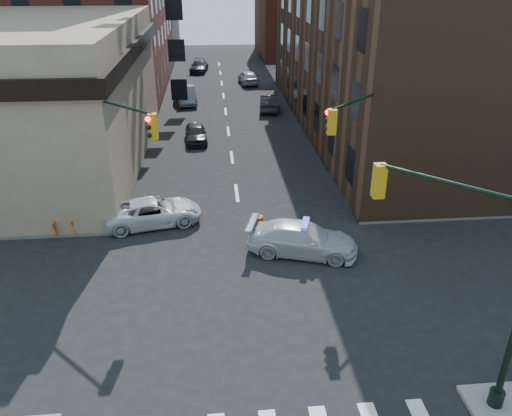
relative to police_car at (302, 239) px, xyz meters
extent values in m
plane|color=black|center=(-2.62, -3.06, -0.73)|extent=(140.00, 140.00, 0.00)
cube|color=gray|center=(20.38, 29.69, -0.65)|extent=(34.00, 54.50, 0.15)
cube|color=#4B301E|center=(10.38, 19.44, 6.27)|extent=(14.00, 34.00, 14.00)
cube|color=maroon|center=(11.38, 54.94, 5.27)|extent=(16.00, 16.00, 12.00)
cylinder|color=black|center=(4.18, -9.36, -0.33)|extent=(0.44, 0.44, 0.50)
cylinder|color=black|center=(2.59, -7.77, 5.92)|extent=(3.27, 3.27, 0.12)
cube|color=#BF8C0C|center=(1.00, -6.18, 5.42)|extent=(0.35, 0.35, 1.05)
sphere|color=#FF0C05|center=(1.16, -6.02, 5.77)|extent=(0.22, 0.22, 0.22)
sphere|color=black|center=(1.16, -6.02, 5.44)|extent=(0.22, 0.22, 0.22)
sphere|color=black|center=(1.16, -6.02, 5.11)|extent=(0.22, 0.22, 0.22)
cylinder|color=black|center=(-9.42, 3.24, 3.42)|extent=(0.20, 0.20, 8.00)
cylinder|color=black|center=(-9.42, 3.24, -0.33)|extent=(0.44, 0.44, 0.50)
cylinder|color=black|center=(-7.83, 1.65, 5.92)|extent=(3.27, 3.27, 0.12)
cube|color=#BF8C0C|center=(-6.23, 0.06, 5.42)|extent=(0.35, 0.35, 1.05)
sphere|color=#FF0C05|center=(-6.39, -0.10, 5.77)|extent=(0.22, 0.22, 0.22)
sphere|color=black|center=(-6.39, -0.10, 5.44)|extent=(0.22, 0.22, 0.22)
sphere|color=black|center=(-6.39, -0.10, 5.11)|extent=(0.22, 0.22, 0.22)
cylinder|color=black|center=(4.18, 3.24, 3.42)|extent=(0.20, 0.20, 8.00)
cylinder|color=black|center=(4.18, 3.24, -0.33)|extent=(0.44, 0.44, 0.50)
cylinder|color=black|center=(2.59, 1.65, 5.92)|extent=(3.27, 3.27, 0.12)
cube|color=#BF8C0C|center=(1.00, 0.06, 5.42)|extent=(0.35, 0.35, 1.05)
sphere|color=#FF0C05|center=(0.85, 0.22, 5.77)|extent=(0.22, 0.22, 0.22)
sphere|color=black|center=(0.85, 0.22, 5.44)|extent=(0.22, 0.22, 0.22)
sphere|color=black|center=(0.85, 0.22, 5.11)|extent=(0.22, 0.22, 0.22)
cylinder|color=black|center=(4.88, 22.94, 0.72)|extent=(0.24, 0.24, 2.60)
sphere|color=#8F4914|center=(4.88, 22.94, 2.77)|extent=(3.00, 3.00, 3.00)
cylinder|color=black|center=(4.88, 30.94, 0.72)|extent=(0.24, 0.24, 2.60)
sphere|color=#8F4914|center=(4.88, 30.94, 2.77)|extent=(3.00, 3.00, 3.00)
imported|color=silver|center=(0.00, 0.00, 0.00)|extent=(5.39, 3.38, 1.46)
imported|color=silver|center=(-7.03, 3.52, -0.05)|extent=(5.22, 3.22, 1.35)
imported|color=black|center=(-5.12, 16.62, -0.08)|extent=(1.81, 3.92, 1.30)
imported|color=gray|center=(-6.26, 28.31, 0.06)|extent=(2.29, 4.95, 1.57)
imported|color=black|center=(-5.20, 43.80, -0.05)|extent=(2.47, 4.90, 1.36)
imported|color=black|center=(1.34, 25.02, 0.00)|extent=(2.05, 4.58, 1.46)
imported|color=#999AA1|center=(0.29, 36.33, 0.02)|extent=(2.19, 4.54, 1.49)
imported|color=black|center=(-11.07, 5.32, 0.32)|extent=(0.74, 0.58, 1.79)
imported|color=black|center=(-11.35, 4.03, 0.25)|extent=(0.91, 0.77, 1.66)
imported|color=#212632|center=(-13.29, 4.40, 0.42)|extent=(1.26, 0.79, 1.99)
cylinder|color=#C14009|center=(-1.84, 2.07, -0.27)|extent=(0.51, 0.51, 0.91)
cylinder|color=red|center=(-7.49, 3.96, -0.23)|extent=(0.68, 0.68, 0.99)
camera|label=1|loc=(-3.89, -19.47, 11.20)|focal=35.00mm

